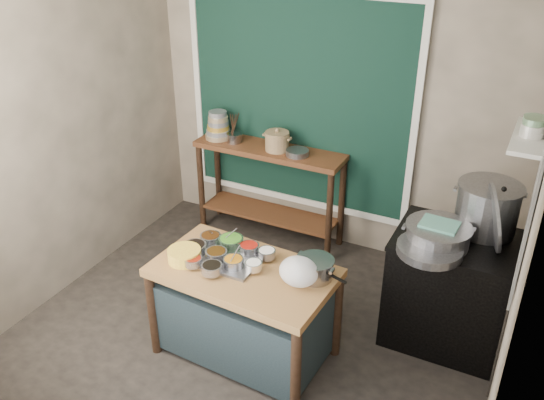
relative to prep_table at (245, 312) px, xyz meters
The scene contains 29 objects.
floor 0.49m from the prep_table, 99.46° to the left, with size 3.50×3.00×0.02m, color #2E2823.
back_wall 2.08m from the prep_table, 91.58° to the left, with size 3.50×0.02×2.80m, color gray.
left_wall 2.10m from the prep_table, behind, with size 0.02×3.00×2.80m, color gray.
right_wall 2.02m from the prep_table, ahead, with size 0.02×3.00×2.80m, color gray.
curtain_panel 2.06m from the prep_table, 102.73° to the left, with size 2.10×0.02×1.90m, color black.
curtain_frame 2.05m from the prep_table, 102.80° to the left, with size 2.22×0.03×2.02m, color beige, non-canonical shape.
soot_patch 1.97m from the prep_table, 29.34° to the left, with size 0.01×1.30×1.30m, color black.
wall_shelf 2.31m from the prep_table, 36.05° to the left, with size 0.22×0.70×0.03m, color beige.
prep_table is the anchor object (origin of this frame).
back_counter 1.69m from the prep_table, 110.79° to the left, with size 1.45×0.40×0.95m, color #593219.
stove_block 1.55m from the prep_table, 33.18° to the left, with size 0.90×0.68×0.85m, color black.
stove_top 1.63m from the prep_table, 33.18° to the left, with size 0.92×0.69×0.03m, color black.
condiment_tray 0.42m from the prep_table, 166.91° to the left, with size 0.49×0.35×0.02m, color gray.
condiment_bowls 0.47m from the prep_table, 163.90° to the left, with size 0.63×0.50×0.07m.
yellow_basin 0.60m from the prep_table, 167.33° to the right, with size 0.24×0.24×0.09m, color yellow.
saucepan 0.67m from the prep_table, 15.54° to the left, with size 0.26×0.26×0.14m, color gray, non-canonical shape.
plastic_bag_a 0.63m from the prep_table, ahead, with size 0.27×0.23×0.20m, color white.
plastic_bag_b 0.62m from the prep_table, 14.71° to the left, with size 0.19×0.17×0.15m, color white.
bowl_stack 2.07m from the prep_table, 126.18° to the left, with size 0.24×0.24×0.27m.
utensil_cup 1.93m from the prep_table, 121.80° to the left, with size 0.15×0.15×0.09m, color gray.
ceramic_crock 1.77m from the prep_table, 108.17° to the left, with size 0.23×0.23×0.16m, color olive, non-canonical shape.
wide_bowl 1.67m from the prep_table, 100.86° to the left, with size 0.21×0.21×0.05m, color gray.
stock_pot 1.89m from the prep_table, 36.79° to the left, with size 0.47×0.47×0.36m, color gray, non-canonical shape.
pot_lid 1.85m from the prep_table, 29.30° to the left, with size 0.48×0.48×0.02m, color gray.
steamer 1.47m from the prep_table, 31.59° to the left, with size 0.46×0.46×0.15m, color gray, non-canonical shape.
green_cloth 1.51m from the prep_table, 31.59° to the left, with size 0.25×0.19×0.02m, color #59A393.
shallow_pan 1.37m from the prep_table, 26.82° to the left, with size 0.44×0.44×0.06m, color gray.
shelf_bowl_stack 2.33m from the prep_table, 35.32° to the left, with size 0.16×0.16×0.13m.
shelf_bowl_green 2.46m from the prep_table, 41.33° to the left, with size 0.15×0.15×0.06m, color gray.
Camera 1 is at (1.70, -3.14, 3.04)m, focal length 38.00 mm.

